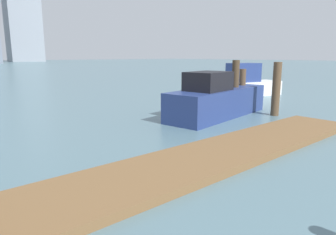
% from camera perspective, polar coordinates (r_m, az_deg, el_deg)
% --- Properties ---
extents(floating_dock, '(12.03, 2.00, 0.18)m').
position_cam_1_polar(floating_dock, '(7.96, 9.21, -6.77)').
color(floating_dock, brown).
rests_on(floating_dock, ground_plane).
extents(dock_piling_0, '(0.30, 0.30, 1.93)m').
position_cam_1_polar(dock_piling_0, '(14.96, 13.58, 5.05)').
color(dock_piling_0, brown).
rests_on(dock_piling_0, ground_plane).
extents(dock_piling_2, '(0.35, 0.35, 2.28)m').
position_cam_1_polar(dock_piling_2, '(13.94, 19.44, 5.00)').
color(dock_piling_2, brown).
rests_on(dock_piling_2, ground_plane).
extents(dock_piling_3, '(0.32, 0.32, 2.36)m').
position_cam_1_polar(dock_piling_3, '(13.94, 12.34, 5.53)').
color(dock_piling_3, '#473826').
rests_on(dock_piling_3, ground_plane).
extents(moored_boat_0, '(4.67, 2.51, 2.07)m').
position_cam_1_polar(moored_boat_0, '(20.38, 14.37, 6.10)').
color(moored_boat_0, white).
rests_on(moored_boat_0, ground_plane).
extents(moored_boat_1, '(5.73, 2.55, 1.92)m').
position_cam_1_polar(moored_boat_1, '(13.13, 9.05, 3.29)').
color(moored_boat_1, navy).
rests_on(moored_boat_1, ground_plane).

